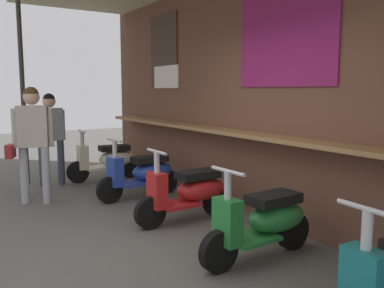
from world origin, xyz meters
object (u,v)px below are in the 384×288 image
Objects in this scene: scooter_blue at (143,173)px; scooter_green at (265,221)px; scooter_cream at (108,159)px; scooter_red at (190,192)px; shopper_with_handbag at (32,133)px; shopper_browsing at (50,129)px.

scooter_blue is 1.00× the size of scooter_green.
scooter_cream is 4.31m from scooter_green.
shopper_with_handbag is (-1.95, -1.53, 0.68)m from scooter_red.
scooter_blue is 0.86× the size of shopper_browsing.
shopper_with_handbag reaches higher than scooter_green.
shopper_browsing is at bearing 176.06° from shopper_with_handbag.
shopper_browsing reaches higher than scooter_cream.
shopper_with_handbag is (0.96, -1.53, 0.68)m from scooter_cream.
shopper_with_handbag is (-3.36, -1.53, 0.68)m from scooter_green.
scooter_cream and scooter_red have the same top height.
shopper_with_handbag is (-0.56, -1.53, 0.68)m from scooter_blue.
scooter_cream is at bearing 69.71° from shopper_browsing.
shopper_with_handbag reaches higher than scooter_cream.
shopper_with_handbag is 1.06× the size of shopper_browsing.
scooter_cream is at bearing -91.75° from scooter_green.
scooter_blue is at bearing 17.84° from shopper_browsing.
scooter_blue is 1.00× the size of scooter_red.
scooter_red is at bearing 86.33° from scooter_blue.
shopper_browsing is at bearing -78.80° from scooter_green.
scooter_green is 0.86× the size of shopper_browsing.
scooter_green is at bearing 86.33° from scooter_blue.
scooter_cream is 1.52m from scooter_blue.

